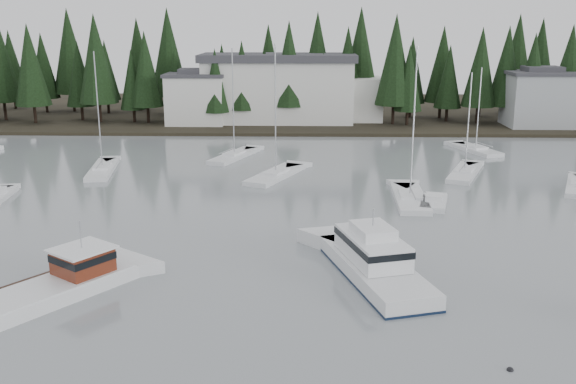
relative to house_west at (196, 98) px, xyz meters
The scene contains 15 objects.
far_shore_land 25.88m from the house_west, 45.00° to the left, with size 240.00×54.00×1.00m, color black.
conifer_treeline 19.87m from the house_west, 21.25° to the left, with size 200.00×22.00×20.00m, color black, non-canonical shape.
house_west is the anchor object (origin of this frame).
house_east_a 54.01m from the house_west, ahead, with size 10.60×8.48×9.25m.
harbor_inn 15.45m from the house_west, 12.52° to the left, with size 29.50×11.50×10.90m.
lobster_boat_brown 66.05m from the house_west, 87.95° to the right, with size 8.68×10.18×5.01m.
cabin_cruiser_center 66.40m from the house_west, 70.67° to the right, with size 7.10×12.81×5.26m.
sailboat_1 37.57m from the house_west, 67.59° to the right, with size 6.61×10.49×14.73m.
sailboat_5 51.82m from the house_west, 58.07° to the right, with size 3.25×10.31×14.80m.
sailboat_7 26.30m from the house_west, 70.56° to the right, with size 5.87×10.38×13.88m.
sailboat_8 48.35m from the house_west, 43.30° to the right, with size 6.04×10.10×11.70m.
sailboat_9 33.11m from the house_west, 99.57° to the right, with size 3.97×10.68×13.84m.
sailboat_10 44.47m from the house_west, 26.25° to the right, with size 5.36×9.11×11.32m.
runabout_1 54.21m from the house_west, 57.25° to the right, with size 3.44×5.57×1.42m.
mooring_buoy_dark 79.33m from the house_west, 69.83° to the right, with size 0.34×0.34×0.34m, color black.
Camera 1 is at (-0.74, -23.33, 16.27)m, focal length 40.00 mm.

